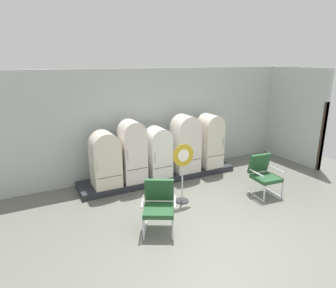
% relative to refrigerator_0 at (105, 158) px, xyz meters
% --- Properties ---
extents(ground, '(12.00, 10.00, 0.05)m').
position_rel_refrigerator_0_xyz_m(ground, '(1.57, -2.91, -0.93)').
color(ground, '#66665C').
extents(back_wall, '(11.76, 0.12, 3.06)m').
position_rel_refrigerator_0_xyz_m(back_wall, '(1.57, 0.75, 0.64)').
color(back_wall, '#BBC2BE').
rests_on(back_wall, ground).
extents(side_wall_right, '(0.16, 2.20, 3.06)m').
position_rel_refrigerator_0_xyz_m(side_wall_right, '(6.23, -0.44, 0.61)').
color(side_wall_right, '#B9C1BD').
rests_on(side_wall_right, ground).
extents(display_plinth, '(4.54, 0.95, 0.16)m').
position_rel_refrigerator_0_xyz_m(display_plinth, '(1.57, 0.11, -0.82)').
color(display_plinth, '#272930').
rests_on(display_plinth, ground).
extents(refrigerator_0, '(0.69, 0.67, 1.42)m').
position_rel_refrigerator_0_xyz_m(refrigerator_0, '(0.00, 0.00, 0.00)').
color(refrigerator_0, beige).
rests_on(refrigerator_0, display_plinth).
extents(refrigerator_1, '(0.61, 0.64, 1.63)m').
position_rel_refrigerator_0_xyz_m(refrigerator_1, '(0.73, -0.02, 0.13)').
color(refrigerator_1, silver).
rests_on(refrigerator_1, display_plinth).
extents(refrigerator_2, '(0.61, 0.67, 1.38)m').
position_rel_refrigerator_0_xyz_m(refrigerator_2, '(1.47, -0.00, -0.02)').
color(refrigerator_2, white).
rests_on(refrigerator_2, display_plinth).
extents(refrigerator_3, '(0.71, 0.64, 1.64)m').
position_rel_refrigerator_0_xyz_m(refrigerator_3, '(2.33, -0.02, 0.12)').
color(refrigerator_3, silver).
rests_on(refrigerator_3, display_plinth).
extents(refrigerator_4, '(0.60, 0.67, 1.58)m').
position_rel_refrigerator_0_xyz_m(refrigerator_4, '(3.19, -0.00, 0.10)').
color(refrigerator_4, silver).
rests_on(refrigerator_4, display_plinth).
extents(armchair_left, '(0.85, 0.90, 1.01)m').
position_rel_refrigerator_0_xyz_m(armchair_left, '(0.44, -2.22, -0.35)').
color(armchair_left, silver).
rests_on(armchair_left, ground).
extents(armchair_right, '(0.70, 0.75, 1.01)m').
position_rel_refrigerator_0_xyz_m(armchair_right, '(3.46, -1.96, -0.35)').
color(armchair_right, silver).
rests_on(armchair_right, ground).
extents(sign_stand, '(0.53, 0.32, 1.44)m').
position_rel_refrigerator_0_xyz_m(sign_stand, '(1.43, -1.43, -0.15)').
color(sign_stand, '#2D2D30').
rests_on(sign_stand, ground).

